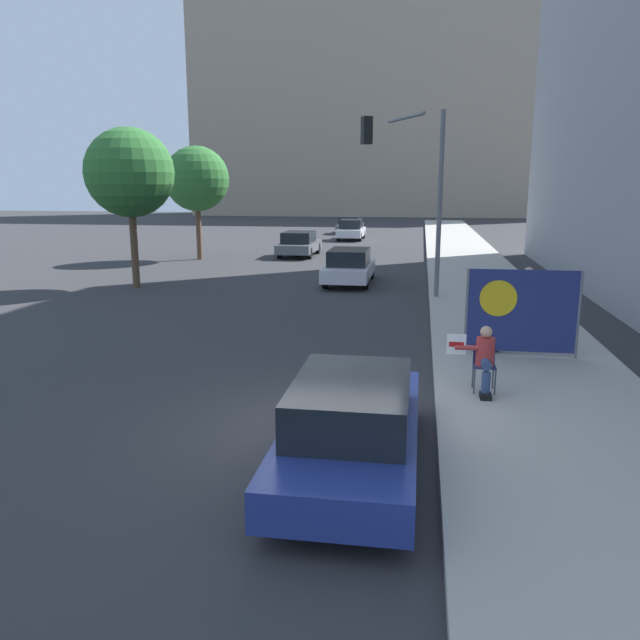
% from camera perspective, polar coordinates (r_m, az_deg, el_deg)
% --- Properties ---
extents(ground_plane, '(160.00, 160.00, 0.00)m').
position_cam_1_polar(ground_plane, '(10.37, 0.27, -10.04)').
color(ground_plane, '#303033').
extents(sidewalk_curb, '(4.04, 90.00, 0.18)m').
position_cam_1_polar(sidewalk_curb, '(24.89, 14.53, 2.98)').
color(sidewalk_curb, '#A8A399').
rests_on(sidewalk_curb, ground_plane).
extents(building_backdrop_far, '(52.00, 12.00, 27.42)m').
position_cam_1_polar(building_backdrop_far, '(85.07, 7.13, 18.77)').
color(building_backdrop_far, gray).
rests_on(building_backdrop_far, ground_plane).
extents(seated_protester, '(0.91, 0.77, 1.23)m').
position_cam_1_polar(seated_protester, '(11.81, 14.78, -3.31)').
color(seated_protester, '#474C56').
rests_on(seated_protester, sidewalk_curb).
extents(jogger_on_sidewalk, '(0.34, 0.34, 1.67)m').
position_cam_1_polar(jogger_on_sidewalk, '(14.76, 15.69, 0.44)').
color(jogger_on_sidewalk, '#424247').
rests_on(jogger_on_sidewalk, sidewalk_curb).
extents(pedestrian_behind, '(0.34, 0.34, 1.75)m').
position_cam_1_polar(pedestrian_behind, '(16.52, 18.38, 1.67)').
color(pedestrian_behind, '#424247').
rests_on(pedestrian_behind, sidewalk_curb).
extents(protest_banner, '(2.46, 0.06, 1.94)m').
position_cam_1_polar(protest_banner, '(14.48, 17.92, 0.79)').
color(protest_banner, slate).
rests_on(protest_banner, sidewalk_curb).
extents(traffic_light_pole, '(2.66, 2.43, 6.14)m').
position_cam_1_polar(traffic_light_pole, '(21.08, 8.64, 13.09)').
color(traffic_light_pole, slate).
rests_on(traffic_light_pole, sidewalk_curb).
extents(parked_car_curbside, '(1.78, 4.66, 1.38)m').
position_cam_1_polar(parked_car_curbside, '(8.74, 2.95, -9.50)').
color(parked_car_curbside, navy).
rests_on(parked_car_curbside, ground_plane).
extents(car_on_road_nearest, '(1.78, 4.55, 1.40)m').
position_cam_1_polar(car_on_road_nearest, '(25.39, 2.70, 4.94)').
color(car_on_road_nearest, silver).
rests_on(car_on_road_nearest, ground_plane).
extents(car_on_road_midblock, '(1.88, 4.43, 1.37)m').
position_cam_1_polar(car_on_road_midblock, '(35.31, -1.92, 6.99)').
color(car_on_road_midblock, '#565B60').
rests_on(car_on_road_midblock, ground_plane).
extents(car_on_road_distant, '(1.75, 4.13, 1.48)m').
position_cam_1_polar(car_on_road_distant, '(45.89, 2.87, 8.24)').
color(car_on_road_distant, silver).
rests_on(car_on_road_distant, ground_plane).
extents(car_on_road_far_lane, '(1.88, 4.13, 1.39)m').
position_cam_1_polar(car_on_road_far_lane, '(52.10, 2.75, 8.69)').
color(car_on_road_far_lane, '#565B60').
rests_on(car_on_road_far_lane, ground_plane).
extents(street_tree_near_curb, '(3.36, 3.36, 6.07)m').
position_cam_1_polar(street_tree_near_curb, '(25.26, -17.01, 12.72)').
color(street_tree_near_curb, brown).
rests_on(street_tree_near_curb, ground_plane).
extents(street_tree_midblock, '(3.39, 3.39, 5.94)m').
position_cam_1_polar(street_tree_midblock, '(34.21, -11.21, 12.53)').
color(street_tree_midblock, brown).
rests_on(street_tree_midblock, ground_plane).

